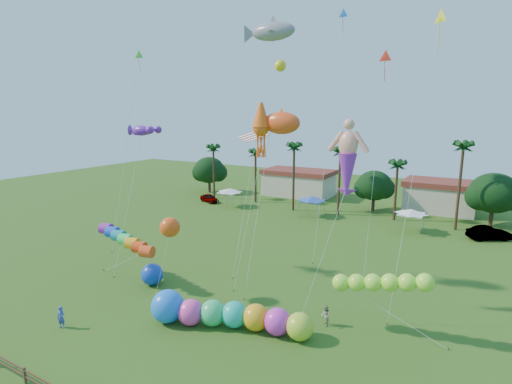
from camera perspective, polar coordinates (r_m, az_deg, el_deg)
The scene contains 22 objects.
ground at distance 27.57m, azimuth -11.32°, elevation -22.46°, with size 160.00×160.00×0.00m, color #285116.
tree_line at distance 63.03m, azimuth 18.59°, elevation 0.75°, with size 69.46×8.91×11.00m.
buildings_row at distance 70.71m, azimuth 14.19°, elevation 0.23°, with size 35.00×7.00×4.00m.
tent_row at distance 58.78m, azimuth 7.80°, elevation -1.01°, with size 31.00×4.00×0.60m.
car_a at distance 68.95m, azimuth -6.67°, elevation -0.89°, with size 1.64×4.07×1.39m, color #4C4C54.
car_b at distance 56.25m, azimuth 30.37°, elevation -5.09°, with size 1.75×5.01×1.65m, color #4C4C54.
spectator_a at distance 33.01m, azimuth -26.08°, elevation -15.79°, with size 0.60×0.39×1.63m, color #334CB5.
spectator_b at distance 30.63m, azimuth 9.90°, elevation -17.01°, with size 0.75×0.59×1.55m, color #A4A289.
caterpillar_inflatable at distance 29.94m, azimuth -4.61°, elevation -17.04°, with size 11.87×5.16×2.44m.
blue_ball at distance 37.61m, azimuth -14.62°, elevation -11.32°, with size 1.96×1.96×1.96m, color blue.
rainbow_tube at distance 36.74m, azimuth -17.42°, elevation -7.62°, with size 9.12×1.78×4.15m.
green_worm at distance 29.59m, azimuth 12.04°, elevation -12.55°, with size 10.47×1.52×4.11m.
orange_ball_kite at distance 33.08m, azimuth -12.19°, elevation -4.95°, with size 2.24×2.04×6.93m.
merman_kite at distance 31.27m, azimuth 12.92°, elevation 4.03°, with size 3.17×4.54×14.24m.
fish_kite at distance 35.43m, azimuth 3.66°, elevation 9.80°, with size 5.24×6.70×15.39m.
shark_kite at distance 40.25m, azimuth 2.47°, elevation 21.93°, with size 6.31×8.10×23.70m.
squid_kite at distance 35.73m, azimuth 0.72°, elevation 9.12°, with size 2.11×5.36×16.18m.
lobster_kite at distance 40.22m, azimuth -16.11°, elevation 8.42°, with size 3.64×5.32×14.20m.
delta_kite_red at distance 38.27m, azimuth 17.94°, elevation 17.36°, with size 1.25×3.45×20.55m.
delta_kite_yellow at distance 32.06m, azimuth 24.71°, elevation 20.97°, with size 2.02×4.06×22.16m.
delta_kite_green at distance 46.98m, azimuth -16.48°, elevation 17.64°, with size 1.80×4.76×21.81m.
delta_kite_blue at distance 42.69m, azimuth 12.21°, elevation 22.61°, with size 1.59×3.66×25.04m.
Camera 1 is at (15.55, -16.91, 15.26)m, focal length 28.00 mm.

